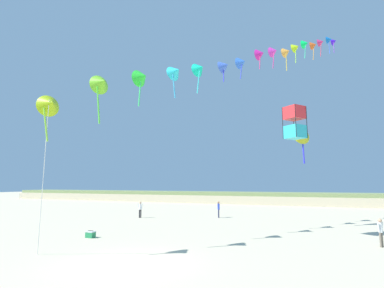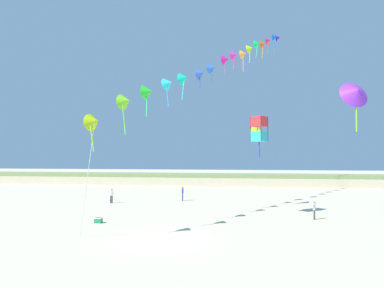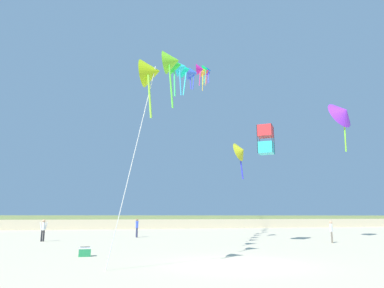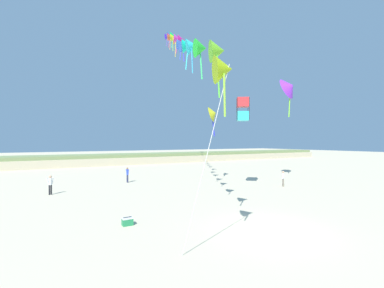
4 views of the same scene
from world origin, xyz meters
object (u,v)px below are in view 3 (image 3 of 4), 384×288
at_px(person_near_right, 43,229).
at_px(large_kite_high_solo, 343,113).
at_px(large_kite_low_lead, 241,151).
at_px(large_kite_mid_trail, 266,140).
at_px(beach_cooler, 85,252).
at_px(person_mid_center, 137,227).
at_px(person_near_left, 331,230).

relative_size(person_near_right, large_kite_high_solo, 0.33).
relative_size(large_kite_low_lead, large_kite_mid_trail, 1.60).
relative_size(large_kite_low_lead, large_kite_high_solo, 0.71).
distance_m(large_kite_low_lead, beach_cooler, 18.38).
relative_size(person_mid_center, large_kite_low_lead, 0.47).
height_order(large_kite_low_lead, large_kite_high_solo, large_kite_high_solo).
distance_m(person_mid_center, large_kite_high_solo, 21.56).
height_order(person_near_left, large_kite_high_solo, large_kite_high_solo).
bearing_deg(large_kite_low_lead, large_kite_high_solo, -23.08).
bearing_deg(person_mid_center, large_kite_low_lead, -24.38).
bearing_deg(person_near_left, large_kite_high_solo, 32.76).
xyz_separation_m(person_mid_center, large_kite_low_lead, (8.88, -4.03, 6.82)).
bearing_deg(large_kite_high_solo, person_mid_center, 156.25).
distance_m(person_near_left, person_near_right, 21.92).
bearing_deg(person_near_right, large_kite_low_lead, -2.64).
relative_size(person_near_left, large_kite_high_solo, 0.32).
bearing_deg(large_kite_low_lead, person_near_left, -56.74).
distance_m(person_near_left, person_mid_center, 16.75).
height_order(person_near_left, person_near_right, person_near_right).
bearing_deg(person_near_right, person_mid_center, 23.19).
bearing_deg(person_near_left, beach_cooler, -166.43).
distance_m(large_kite_mid_trail, beach_cooler, 15.72).
xyz_separation_m(large_kite_low_lead, beach_cooler, (-12.99, -10.57, -7.59)).
height_order(large_kite_mid_trail, large_kite_high_solo, large_kite_high_solo).
relative_size(person_near_left, large_kite_mid_trail, 0.71).
bearing_deg(large_kite_low_lead, person_near_right, 177.36).
xyz_separation_m(person_near_left, large_kite_mid_trail, (-4.42, 1.09, 6.81)).
xyz_separation_m(person_near_left, person_mid_center, (-13.09, 10.44, 0.06)).
distance_m(large_kite_mid_trail, large_kite_high_solo, 9.53).
bearing_deg(large_kite_mid_trail, person_near_right, 159.52).
relative_size(person_near_right, large_kite_low_lead, 0.47).
xyz_separation_m(person_mid_center, beach_cooler, (-4.10, -14.59, -0.77)).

